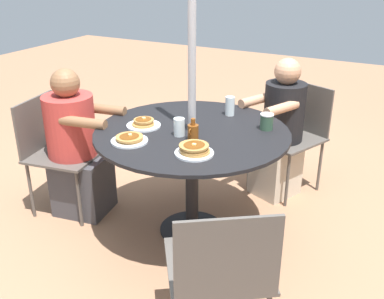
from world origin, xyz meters
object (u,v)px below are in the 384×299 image
diner_north (280,134)px  pancake_plate_c (194,150)px  coffee_cup (267,122)px  diner_east (76,150)px  pancake_plate_a (130,139)px  drinking_glass_a (230,106)px  patio_table (192,147)px  patio_chair_north (294,130)px  patio_chair_east (55,146)px  patio_chair_south (221,268)px  pancake_plate_b (144,124)px  syrup_bottle (193,132)px  drinking_glass_b (179,127)px

diner_north → pancake_plate_c: (1.13, -0.16, 0.27)m
coffee_cup → diner_east: bearing=-72.7°
pancake_plate_a → drinking_glass_a: drinking_glass_a is taller
patio_table → coffee_cup: coffee_cup is taller
patio_chair_north → diner_east: bearing=64.2°
patio_chair_east → drinking_glass_a: size_ratio=6.43×
patio_chair_south → coffee_cup: coffee_cup is taller
diner_east → pancake_plate_c: 1.11m
diner_north → patio_chair_south: size_ratio=1.29×
patio_chair_south → diner_north: bearing=63.8°
pancake_plate_b → drinking_glass_a: 0.63m
patio_chair_north → coffee_cup: (0.73, -0.00, 0.31)m
patio_chair_east → diner_east: (-0.03, 0.17, -0.01)m
patio_chair_north → drinking_glass_a: size_ratio=6.43×
syrup_bottle → pancake_plate_c: bearing=29.9°
patio_chair_east → pancake_plate_a: 0.86m
patio_chair_north → drinking_glass_a: drinking_glass_a is taller
patio_chair_east → diner_east: 0.18m
diner_north → diner_east: (0.97, -1.22, -0.01)m
pancake_plate_c → drinking_glass_b: drinking_glass_b is taller
patio_chair_north → pancake_plate_a: patio_chair_north is taller
coffee_cup → syrup_bottle: bearing=-41.5°
pancake_plate_a → coffee_cup: bearing=131.9°
pancake_plate_b → diner_east: bearing=-83.2°
patio_chair_north → patio_chair_south: same height
patio_chair_east → pancake_plate_a: (0.16, 0.80, 0.27)m
patio_chair_north → drinking_glass_b: 1.22m
diner_east → pancake_plate_b: (-0.07, 0.55, 0.28)m
pancake_plate_b → syrup_bottle: 0.40m
patio_chair_east → drinking_glass_a: (-0.57, 1.14, 0.32)m
pancake_plate_b → coffee_cup: bearing=114.5°
patio_chair_south → pancake_plate_c: size_ratio=3.80×
patio_chair_east → syrup_bottle: (-0.05, 1.12, 0.31)m
patio_chair_east → drinking_glass_b: bearing=84.3°
diner_north → coffee_cup: (0.57, 0.07, 0.30)m
patio_chair_south → drinking_glass_b: drinking_glass_b is taller
patio_chair_north → diner_east: diner_east is taller
pancake_plate_a → diner_east: bearing=-107.1°
patio_table → drinking_glass_a: (-0.39, 0.09, 0.18)m
diner_east → drinking_glass_b: diner_east is taller
patio_chair_east → pancake_plate_c: 1.27m
diner_north → coffee_cup: diner_north is taller
patio_chair_south → syrup_bottle: (-0.74, -0.54, 0.31)m
patio_table → drinking_glass_b: (0.11, -0.03, 0.17)m
patio_chair_north → diner_east: 1.71m
patio_table → patio_chair_east: patio_chair_east is taller
patio_chair_north → diner_north: size_ratio=0.78×
diner_east → drinking_glass_b: bearing=83.1°
patio_chair_east → syrup_bottle: size_ratio=6.25×
syrup_bottle → coffee_cup: size_ratio=1.32×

